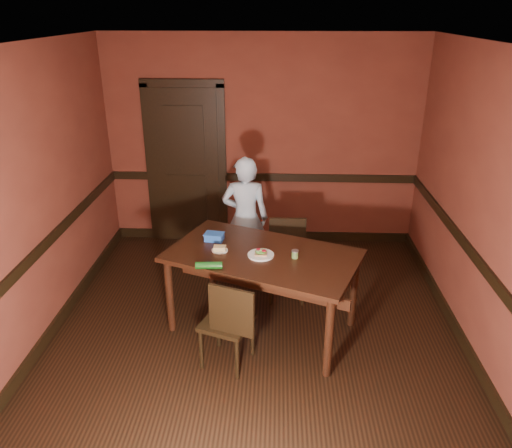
# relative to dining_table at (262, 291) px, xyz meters

# --- Properties ---
(floor) EXTENTS (4.00, 4.50, 0.01)m
(floor) POSITION_rel_dining_table_xyz_m (-0.07, -0.17, -0.41)
(floor) COLOR black
(floor) RESTS_ON ground
(ceiling) EXTENTS (4.00, 4.50, 0.01)m
(ceiling) POSITION_rel_dining_table_xyz_m (-0.07, -0.17, 2.29)
(ceiling) COLOR silver
(ceiling) RESTS_ON ground
(wall_back) EXTENTS (4.00, 0.02, 2.70)m
(wall_back) POSITION_rel_dining_table_xyz_m (-0.07, 2.08, 0.94)
(wall_back) COLOR maroon
(wall_back) RESTS_ON ground
(wall_front) EXTENTS (4.00, 0.02, 2.70)m
(wall_front) POSITION_rel_dining_table_xyz_m (-0.07, -2.42, 0.94)
(wall_front) COLOR maroon
(wall_front) RESTS_ON ground
(wall_left) EXTENTS (0.02, 4.50, 2.70)m
(wall_left) POSITION_rel_dining_table_xyz_m (-2.07, -0.17, 0.94)
(wall_left) COLOR maroon
(wall_left) RESTS_ON ground
(wall_right) EXTENTS (0.02, 4.50, 2.70)m
(wall_right) POSITION_rel_dining_table_xyz_m (1.93, -0.17, 0.94)
(wall_right) COLOR maroon
(wall_right) RESTS_ON ground
(dado_back) EXTENTS (4.00, 0.03, 0.10)m
(dado_back) POSITION_rel_dining_table_xyz_m (-0.07, 2.07, 0.49)
(dado_back) COLOR black
(dado_back) RESTS_ON ground
(dado_left) EXTENTS (0.03, 4.50, 0.10)m
(dado_left) POSITION_rel_dining_table_xyz_m (-2.06, -0.17, 0.49)
(dado_left) COLOR black
(dado_left) RESTS_ON ground
(dado_right) EXTENTS (0.03, 4.50, 0.10)m
(dado_right) POSITION_rel_dining_table_xyz_m (1.91, -0.17, 0.49)
(dado_right) COLOR black
(dado_right) RESTS_ON ground
(baseboard_back) EXTENTS (4.00, 0.03, 0.12)m
(baseboard_back) POSITION_rel_dining_table_xyz_m (-0.07, 2.07, -0.35)
(baseboard_back) COLOR black
(baseboard_back) RESTS_ON ground
(baseboard_left) EXTENTS (0.03, 4.50, 0.12)m
(baseboard_left) POSITION_rel_dining_table_xyz_m (-2.06, -0.17, -0.35)
(baseboard_left) COLOR black
(baseboard_left) RESTS_ON ground
(baseboard_right) EXTENTS (0.03, 4.50, 0.12)m
(baseboard_right) POSITION_rel_dining_table_xyz_m (1.91, -0.17, -0.35)
(baseboard_right) COLOR black
(baseboard_right) RESTS_ON ground
(door) EXTENTS (1.05, 0.07, 2.20)m
(door) POSITION_rel_dining_table_xyz_m (-1.07, 2.05, 0.68)
(door) COLOR black
(door) RESTS_ON ground
(dining_table) EXTENTS (2.00, 1.58, 0.83)m
(dining_table) POSITION_rel_dining_table_xyz_m (0.00, 0.00, 0.00)
(dining_table) COLOR black
(dining_table) RESTS_ON floor
(chair_far) EXTENTS (0.40, 0.40, 0.87)m
(chair_far) POSITION_rel_dining_table_xyz_m (0.25, 0.60, 0.02)
(chair_far) COLOR black
(chair_far) RESTS_ON floor
(chair_near) EXTENTS (0.52, 0.52, 0.87)m
(chair_near) POSITION_rel_dining_table_xyz_m (-0.30, -0.55, 0.02)
(chair_near) COLOR black
(chair_near) RESTS_ON floor
(person) EXTENTS (0.54, 0.35, 1.46)m
(person) POSITION_rel_dining_table_xyz_m (-0.23, 1.07, 0.32)
(person) COLOR #ADCADA
(person) RESTS_ON floor
(sandwich_plate) EXTENTS (0.25, 0.25, 0.06)m
(sandwich_plate) POSITION_rel_dining_table_xyz_m (-0.02, -0.04, 0.43)
(sandwich_plate) COLOR white
(sandwich_plate) RESTS_ON dining_table
(sauce_jar) EXTENTS (0.07, 0.07, 0.08)m
(sauce_jar) POSITION_rel_dining_table_xyz_m (0.30, -0.07, 0.45)
(sauce_jar) COLOR #5A7D3C
(sauce_jar) RESTS_ON dining_table
(cheese_saucer) EXTENTS (0.16, 0.16, 0.05)m
(cheese_saucer) POSITION_rel_dining_table_xyz_m (-0.41, 0.04, 0.43)
(cheese_saucer) COLOR white
(cheese_saucer) RESTS_ON dining_table
(food_tub) EXTENTS (0.21, 0.16, 0.08)m
(food_tub) POSITION_rel_dining_table_xyz_m (-0.49, 0.27, 0.45)
(food_tub) COLOR blue
(food_tub) RESTS_ON dining_table
(wrapped_veg) EXTENTS (0.24, 0.08, 0.07)m
(wrapped_veg) POSITION_rel_dining_table_xyz_m (-0.47, -0.32, 0.45)
(wrapped_veg) COLOR #104010
(wrapped_veg) RESTS_ON dining_table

